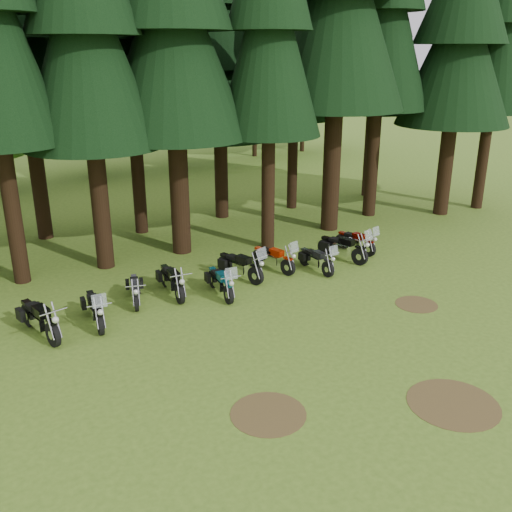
% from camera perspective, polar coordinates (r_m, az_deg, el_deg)
% --- Properties ---
extents(ground, '(120.00, 120.00, 0.00)m').
position_cam_1_polar(ground, '(16.68, 6.24, -8.87)').
color(ground, '#46681E').
rests_on(ground, ground).
extents(pine_front_9, '(5.44, 5.44, 15.89)m').
position_cam_1_polar(pine_front_9, '(30.09, 19.97, 21.75)').
color(pine_front_9, black).
rests_on(pine_front_9, ground).
extents(pine_back_2, '(4.85, 4.85, 16.30)m').
position_cam_1_polar(pine_back_2, '(26.31, -22.97, 22.36)').
color(pine_back_2, black).
rests_on(pine_back_2, ground).
extents(pine_back_3, '(4.35, 4.35, 16.20)m').
position_cam_1_polar(pine_back_3, '(25.94, -12.89, 23.26)').
color(pine_back_3, black).
rests_on(pine_back_3, ground).
extents(pine_back_4, '(4.94, 4.94, 13.78)m').
position_cam_1_polar(pine_back_4, '(27.97, -3.78, 20.44)').
color(pine_back_4, black).
rests_on(pine_back_4, ground).
extents(pine_back_5, '(3.94, 3.94, 16.33)m').
position_cam_1_polar(pine_back_5, '(29.81, 4.01, 23.34)').
color(pine_back_5, black).
rests_on(pine_back_5, ground).
extents(pine_back_6, '(4.59, 4.59, 16.58)m').
position_cam_1_polar(pine_back_6, '(33.11, 12.22, 22.90)').
color(pine_back_6, black).
rests_on(pine_back_6, ground).
extents(decid_4, '(5.93, 5.76, 7.41)m').
position_cam_1_polar(decid_4, '(39.40, -16.21, 13.93)').
color(decid_4, black).
rests_on(decid_4, ground).
extents(decid_5, '(8.45, 8.21, 10.56)m').
position_cam_1_polar(decid_5, '(41.06, -6.80, 17.38)').
color(decid_5, black).
rests_on(decid_5, ground).
extents(decid_6, '(7.06, 6.86, 8.82)m').
position_cam_1_polar(decid_6, '(45.39, 0.34, 16.45)').
color(decid_6, black).
rests_on(decid_6, ground).
extents(decid_7, '(8.44, 8.20, 10.55)m').
position_cam_1_polar(decid_7, '(47.79, 5.39, 17.77)').
color(decid_7, black).
rests_on(decid_7, ground).
extents(dirt_patch_0, '(1.80, 1.80, 0.01)m').
position_cam_1_polar(dirt_patch_0, '(13.81, 1.23, -15.49)').
color(dirt_patch_0, '#4C3D1E').
rests_on(dirt_patch_0, ground).
extents(dirt_patch_1, '(1.40, 1.40, 0.01)m').
position_cam_1_polar(dirt_patch_1, '(19.81, 15.75, -4.67)').
color(dirt_patch_1, '#4C3D1E').
rests_on(dirt_patch_1, ground).
extents(dirt_patch_2, '(2.20, 2.20, 0.01)m').
position_cam_1_polar(dirt_patch_2, '(14.91, 19.12, -13.79)').
color(dirt_patch_2, '#4C3D1E').
rests_on(dirt_patch_2, ground).
extents(motorcycle_0, '(0.63, 2.44, 1.00)m').
position_cam_1_polar(motorcycle_0, '(18.05, -20.82, -6.01)').
color(motorcycle_0, black).
rests_on(motorcycle_0, ground).
extents(motorcycle_1, '(0.56, 2.26, 1.42)m').
position_cam_1_polar(motorcycle_1, '(18.27, -15.78, -5.21)').
color(motorcycle_1, black).
rests_on(motorcycle_1, ground).
extents(motorcycle_2, '(0.73, 1.94, 0.81)m').
position_cam_1_polar(motorcycle_2, '(19.52, -11.99, -3.40)').
color(motorcycle_2, black).
rests_on(motorcycle_2, ground).
extents(motorcycle_3, '(0.42, 2.30, 0.94)m').
position_cam_1_polar(motorcycle_3, '(19.86, -8.39, -2.55)').
color(motorcycle_3, black).
rests_on(motorcycle_3, ground).
extents(motorcycle_4, '(0.56, 2.20, 1.38)m').
position_cam_1_polar(motorcycle_4, '(19.62, -3.56, -2.71)').
color(motorcycle_4, black).
rests_on(motorcycle_4, ground).
extents(motorcycle_5, '(0.87, 2.33, 1.47)m').
position_cam_1_polar(motorcycle_5, '(20.97, -1.59, -1.05)').
color(motorcycle_5, black).
rests_on(motorcycle_5, ground).
extents(motorcycle_6, '(0.79, 2.20, 1.39)m').
position_cam_1_polar(motorcycle_6, '(21.80, 1.75, -0.29)').
color(motorcycle_6, black).
rests_on(motorcycle_6, ground).
extents(motorcycle_7, '(0.39, 2.07, 1.30)m').
position_cam_1_polar(motorcycle_7, '(21.84, 6.05, -0.43)').
color(motorcycle_7, black).
rests_on(motorcycle_7, ground).
extents(motorcycle_8, '(0.94, 2.37, 1.51)m').
position_cam_1_polar(motorcycle_8, '(23.09, 8.67, 0.77)').
color(motorcycle_8, black).
rests_on(motorcycle_8, ground).
extents(motorcycle_9, '(0.62, 2.11, 1.32)m').
position_cam_1_polar(motorcycle_9, '(24.14, 9.93, 1.40)').
color(motorcycle_9, black).
rests_on(motorcycle_9, ground).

